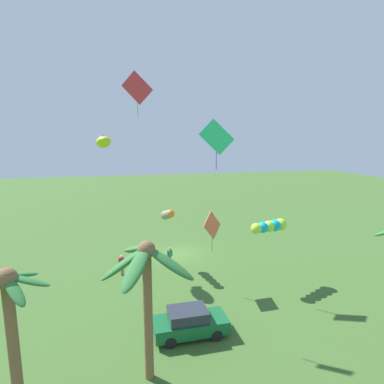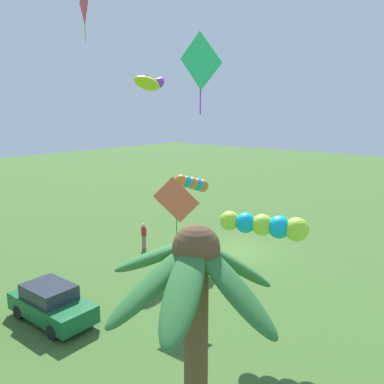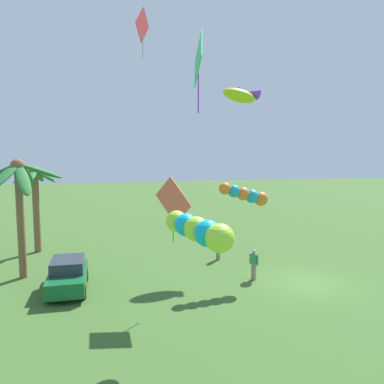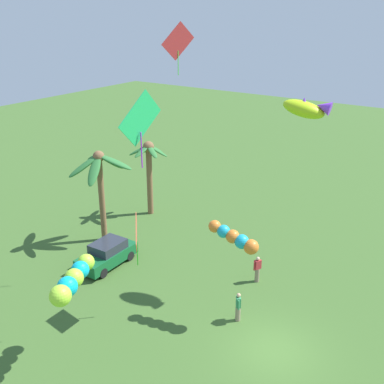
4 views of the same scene
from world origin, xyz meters
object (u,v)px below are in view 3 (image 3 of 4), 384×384
object	(u,v)px
spectator_0	(254,264)
parked_car_0	(68,275)
kite_fish_3	(241,95)
kite_diamond_4	(198,59)
kite_tube_1	(199,230)
palm_tree_1	(19,187)
kite_diamond_2	(142,26)
palm_tree_2	(36,190)
spectator_1	(218,247)
kite_tube_0	(245,194)
kite_diamond_5	(173,201)

from	to	relation	value
spectator_0	parked_car_0	bearing A→B (deg)	87.95
kite_fish_3	kite_diamond_4	bearing A→B (deg)	150.05
kite_tube_1	kite_diamond_4	size ratio (longest dim) A/B	0.92
palm_tree_1	kite_diamond_2	bearing A→B (deg)	-91.48
kite_fish_3	parked_car_0	bearing A→B (deg)	114.02
kite_diamond_4	palm_tree_2	bearing A→B (deg)	38.52
palm_tree_2	kite_diamond_2	xyz separation A→B (m)	(-5.34, -6.62, 9.03)
kite_tube_1	kite_diamond_2	distance (m)	12.76
palm_tree_2	kite_diamond_4	world-z (taller)	kite_diamond_4
spectator_1	kite_diamond_4	xyz separation A→B (m)	(-6.55, 2.68, 9.54)
kite_tube_0	parked_car_0	bearing A→B (deg)	89.22
parked_car_0	kite_tube_1	xyz separation A→B (m)	(-6.87, -4.93, 3.44)
kite_tube_1	kite_diamond_4	distance (m)	7.28
palm_tree_1	spectator_1	xyz separation A→B (m)	(1.11, -10.92, -4.01)
kite_tube_0	kite_diamond_4	distance (m)	7.30
palm_tree_2	spectator_0	size ratio (longest dim) A/B	3.56
parked_car_0	kite_diamond_5	distance (m)	6.58
parked_car_0	kite_diamond_2	xyz separation A→B (m)	(2.19, -3.89, 12.35)
kite_tube_1	kite_diamond_5	size ratio (longest dim) A/B	1.10
palm_tree_2	kite_diamond_5	distance (m)	12.56
spectator_1	palm_tree_2	bearing A→B (deg)	69.95
palm_tree_1	kite_tube_1	bearing A→B (deg)	-141.11
kite_tube_1	spectator_0	bearing A→B (deg)	-33.62
spectator_0	kite_tube_1	xyz separation A→B (m)	(-6.54, 4.35, 3.37)
kite_fish_3	kite_diamond_4	world-z (taller)	kite_diamond_4
palm_tree_1	spectator_0	world-z (taller)	palm_tree_1
spectator_0	kite_diamond_2	distance (m)	13.65
parked_car_0	kite_tube_1	size ratio (longest dim) A/B	1.27
palm_tree_2	kite_diamond_5	world-z (taller)	palm_tree_2
parked_car_0	kite_diamond_4	world-z (taller)	kite_diamond_4
spectator_1	kite_diamond_5	size ratio (longest dim) A/B	0.56
kite_tube_1	palm_tree_2	bearing A→B (deg)	27.98
palm_tree_2	kite_diamond_4	xyz separation A→B (m)	(-10.61, -8.44, 6.28)
palm_tree_1	kite_diamond_4	size ratio (longest dim) A/B	1.84
spectator_1	kite_diamond_5	distance (m)	7.98
spectator_0	kite_diamond_4	world-z (taller)	kite_diamond_4
palm_tree_2	kite_tube_1	xyz separation A→B (m)	(-14.41, -7.65, 0.12)
kite_tube_0	kite_diamond_5	world-z (taller)	kite_diamond_5
kite_fish_3	kite_diamond_5	world-z (taller)	kite_fish_3
palm_tree_1	palm_tree_2	xyz separation A→B (m)	(5.17, 0.21, -0.75)
spectator_1	kite_tube_1	xyz separation A→B (m)	(-10.34, 3.47, 3.37)
kite_tube_1	kite_diamond_5	xyz separation A→B (m)	(4.32, 0.19, 0.35)
kite_diamond_2	palm_tree_1	bearing A→B (deg)	88.52
kite_tube_1	kite_fish_3	distance (m)	13.78
parked_car_0	spectator_1	distance (m)	9.09
kite_diamond_4	kite_tube_0	bearing A→B (deg)	-46.54
parked_car_0	spectator_1	xyz separation A→B (m)	(3.47, -8.40, 0.06)
spectator_1	kite_fish_3	distance (m)	9.44
spectator_1	kite_diamond_2	distance (m)	13.15
kite_diamond_5	palm_tree_2	bearing A→B (deg)	36.47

